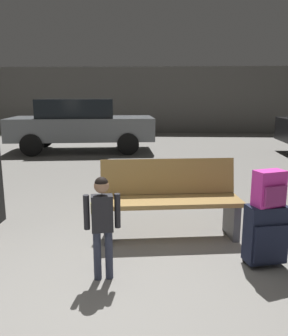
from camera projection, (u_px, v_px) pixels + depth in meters
ground_plane at (137, 185)px, 6.60m from camera, size 18.00×18.00×0.10m
garage_back_wall at (152, 100)px, 14.96m from camera, size 18.00×0.12×2.80m
bench at (170, 199)px, 4.02m from camera, size 1.65×0.73×0.89m
suitcase at (266, 234)px, 3.32m from camera, size 0.42×0.30×0.60m
backpack_bright at (269, 189)px, 3.23m from camera, size 0.32×0.27×0.34m
child at (102, 217)px, 3.02m from camera, size 0.31×0.19×0.94m
parked_car_far at (81, 124)px, 10.11m from camera, size 4.29×2.22×1.51m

